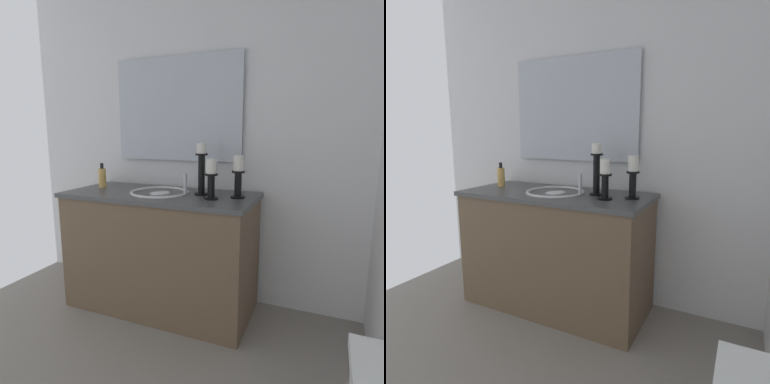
# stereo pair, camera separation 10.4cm
# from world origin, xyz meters

# --- Properties ---
(wall_left) EXTENTS (0.04, 2.64, 2.45)m
(wall_left) POSITION_xyz_m (-1.39, 0.00, 1.23)
(wall_left) COLOR white
(wall_left) RESTS_ON ground
(vanity_cabinet) EXTENTS (0.58, 1.30, 0.82)m
(vanity_cabinet) POSITION_xyz_m (-1.06, -0.02, 0.41)
(vanity_cabinet) COLOR brown
(vanity_cabinet) RESTS_ON ground
(sink_basin) EXTENTS (0.40, 0.40, 0.24)m
(sink_basin) POSITION_xyz_m (-1.06, -0.02, 0.78)
(sink_basin) COLOR white
(sink_basin) RESTS_ON vanity_cabinet
(mirror) EXTENTS (0.02, 0.98, 0.74)m
(mirror) POSITION_xyz_m (-1.34, -0.02, 1.39)
(mirror) COLOR silver
(candle_holder_tall) EXTENTS (0.09, 0.09, 0.27)m
(candle_holder_tall) POSITION_xyz_m (-1.10, 0.51, 0.96)
(candle_holder_tall) COLOR black
(candle_holder_tall) RESTS_ON vanity_cabinet
(candle_holder_short) EXTENTS (0.09, 0.09, 0.25)m
(candle_holder_short) POSITION_xyz_m (-1.00, 0.37, 0.95)
(candle_holder_short) COLOR black
(candle_holder_short) RESTS_ON vanity_cabinet
(candle_holder_mid) EXTENTS (0.09, 0.09, 0.33)m
(candle_holder_mid) POSITION_xyz_m (-1.11, 0.26, 1.00)
(candle_holder_mid) COLOR black
(candle_holder_mid) RESTS_ON vanity_cabinet
(soap_bottle) EXTENTS (0.06, 0.06, 0.18)m
(soap_bottle) POSITION_xyz_m (-1.10, -0.52, 0.90)
(soap_bottle) COLOR #E5B259
(soap_bottle) RESTS_ON vanity_cabinet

